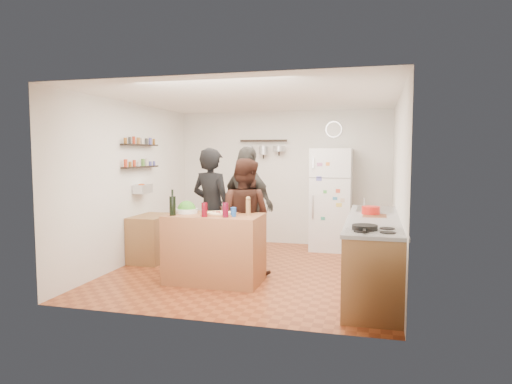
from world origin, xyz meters
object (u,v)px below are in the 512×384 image
(prep_island, at_px, (215,248))
(fridge, at_px, (331,199))
(pepper_mill, at_px, (248,208))
(person_back, at_px, (247,205))
(person_center, at_px, (244,217))
(person_left, at_px, (212,209))
(salad_bowl, at_px, (187,211))
(salt_canister, at_px, (233,212))
(skillet, at_px, (365,227))
(side_table, at_px, (152,238))
(counter_run, at_px, (374,255))
(wine_bottle, at_px, (173,206))
(red_bowl, at_px, (371,210))
(wall_clock, at_px, (334,129))

(prep_island, distance_m, fridge, 2.82)
(pepper_mill, height_order, person_back, person_back)
(pepper_mill, bearing_deg, person_center, 113.20)
(person_back, bearing_deg, person_left, 85.79)
(person_center, bearing_deg, salad_bowl, 40.22)
(salt_canister, distance_m, person_center, 0.60)
(person_back, distance_m, fridge, 1.79)
(person_left, relative_size, skillet, 6.75)
(side_table, bearing_deg, skillet, -26.39)
(skillet, bearing_deg, salt_canister, 158.29)
(prep_island, distance_m, person_center, 0.65)
(counter_run, bearing_deg, person_back, 153.71)
(wine_bottle, relative_size, pepper_mill, 1.26)
(salt_canister, relative_size, person_left, 0.07)
(pepper_mill, relative_size, red_bowl, 0.83)
(person_center, bearing_deg, pepper_mill, 123.01)
(person_left, distance_m, person_back, 0.66)
(skillet, height_order, wall_clock, wall_clock)
(person_back, xyz_separation_m, fridge, (1.17, 1.35, -0.01))
(salt_canister, relative_size, red_bowl, 0.50)
(person_left, xyz_separation_m, counter_run, (2.31, -0.41, -0.45))
(red_bowl, bearing_deg, salad_bowl, -169.05)
(prep_island, relative_size, salt_canister, 10.45)
(wine_bottle, xyz_separation_m, fridge, (1.81, 2.68, -0.14))
(red_bowl, height_order, wall_clock, wall_clock)
(wall_clock, bearing_deg, salt_canister, -109.09)
(salad_bowl, xyz_separation_m, person_left, (0.17, 0.52, -0.04))
(salad_bowl, relative_size, wall_clock, 1.00)
(wine_bottle, distance_m, red_bowl, 2.62)
(wine_bottle, height_order, fridge, fridge)
(salad_bowl, xyz_separation_m, fridge, (1.73, 2.41, -0.04))
(fridge, bearing_deg, prep_island, -117.98)
(prep_island, bearing_deg, red_bowl, 14.52)
(fridge, relative_size, side_table, 2.25)
(red_bowl, bearing_deg, prep_island, -165.48)
(salt_canister, bearing_deg, person_center, 92.46)
(red_bowl, bearing_deg, salt_canister, -159.46)
(person_left, bearing_deg, fridge, -112.72)
(counter_run, distance_m, side_table, 3.51)
(fridge, distance_m, wall_clock, 1.29)
(skillet, relative_size, red_bowl, 1.12)
(person_back, distance_m, red_bowl, 1.96)
(prep_island, height_order, wine_bottle, wine_bottle)
(person_center, relative_size, counter_run, 0.63)
(salad_bowl, bearing_deg, fridge, 54.38)
(side_table, bearing_deg, salad_bowl, -40.68)
(person_back, bearing_deg, prep_island, 114.73)
(wine_bottle, distance_m, side_table, 1.56)
(person_center, bearing_deg, counter_run, -179.61)
(wine_bottle, bearing_deg, counter_run, 8.49)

